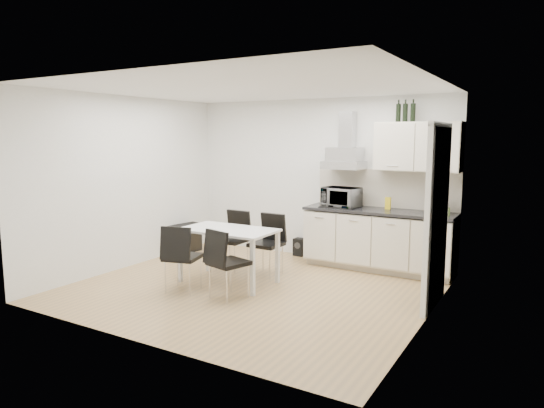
{
  "coord_description": "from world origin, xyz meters",
  "views": [
    {
      "loc": [
        3.36,
        -5.23,
        1.99
      ],
      "look_at": [
        0.13,
        0.3,
        1.1
      ],
      "focal_mm": 32.0,
      "sensor_mm": 36.0,
      "label": 1
    }
  ],
  "objects_px": {
    "chair_near_left": "(183,258)",
    "chair_far_right": "(266,245)",
    "chair_near_right": "(229,264)",
    "floor_speaker": "(299,247)",
    "dining_table": "(228,235)",
    "guitar_amp": "(185,238)",
    "chair_far_left": "(232,241)",
    "kitchenette": "(382,215)"
  },
  "relations": [
    {
      "from": "kitchenette",
      "to": "chair_far_right",
      "type": "distance_m",
      "value": 1.78
    },
    {
      "from": "chair_far_left",
      "to": "chair_far_right",
      "type": "height_order",
      "value": "same"
    },
    {
      "from": "kitchenette",
      "to": "chair_near_left",
      "type": "xyz_separation_m",
      "value": [
        -1.9,
        -2.28,
        -0.39
      ]
    },
    {
      "from": "chair_far_right",
      "to": "guitar_amp",
      "type": "distance_m",
      "value": 2.01
    },
    {
      "from": "dining_table",
      "to": "chair_near_left",
      "type": "distance_m",
      "value": 0.7
    },
    {
      "from": "chair_far_left",
      "to": "floor_speaker",
      "type": "bearing_deg",
      "value": -110.59
    },
    {
      "from": "guitar_amp",
      "to": "floor_speaker",
      "type": "bearing_deg",
      "value": 33.92
    },
    {
      "from": "dining_table",
      "to": "chair_far_right",
      "type": "bearing_deg",
      "value": 66.15
    },
    {
      "from": "chair_near_left",
      "to": "guitar_amp",
      "type": "height_order",
      "value": "chair_near_left"
    },
    {
      "from": "floor_speaker",
      "to": "chair_near_right",
      "type": "bearing_deg",
      "value": -80.1
    },
    {
      "from": "guitar_amp",
      "to": "chair_far_left",
      "type": "bearing_deg",
      "value": -9.27
    },
    {
      "from": "kitchenette",
      "to": "chair_near_left",
      "type": "distance_m",
      "value": 2.99
    },
    {
      "from": "chair_near_right",
      "to": "kitchenette",
      "type": "bearing_deg",
      "value": 76.66
    },
    {
      "from": "chair_near_left",
      "to": "chair_near_right",
      "type": "relative_size",
      "value": 1.0
    },
    {
      "from": "floor_speaker",
      "to": "kitchenette",
      "type": "bearing_deg",
      "value": -2.24
    },
    {
      "from": "kitchenette",
      "to": "chair_near_right",
      "type": "bearing_deg",
      "value": -118.8
    },
    {
      "from": "chair_near_right",
      "to": "guitar_amp",
      "type": "relative_size",
      "value": 1.42
    },
    {
      "from": "dining_table",
      "to": "guitar_amp",
      "type": "height_order",
      "value": "dining_table"
    },
    {
      "from": "chair_far_left",
      "to": "guitar_amp",
      "type": "relative_size",
      "value": 1.42
    },
    {
      "from": "dining_table",
      "to": "floor_speaker",
      "type": "xyz_separation_m",
      "value": [
        0.15,
        1.85,
        -0.51
      ]
    },
    {
      "from": "chair_far_left",
      "to": "chair_near_left",
      "type": "xyz_separation_m",
      "value": [
        0.05,
        -1.17,
        0.0
      ]
    },
    {
      "from": "dining_table",
      "to": "chair_far_left",
      "type": "xyz_separation_m",
      "value": [
        -0.34,
        0.57,
        -0.22
      ]
    },
    {
      "from": "kitchenette",
      "to": "chair_near_left",
      "type": "relative_size",
      "value": 2.86
    },
    {
      "from": "chair_far_left",
      "to": "floor_speaker",
      "type": "distance_m",
      "value": 1.4
    },
    {
      "from": "chair_near_left",
      "to": "guitar_amp",
      "type": "distance_m",
      "value": 2.18
    },
    {
      "from": "kitchenette",
      "to": "chair_far_left",
      "type": "distance_m",
      "value": 2.28
    },
    {
      "from": "kitchenette",
      "to": "floor_speaker",
      "type": "xyz_separation_m",
      "value": [
        -1.46,
        0.17,
        -0.68
      ]
    },
    {
      "from": "kitchenette",
      "to": "chair_far_left",
      "type": "relative_size",
      "value": 2.86
    },
    {
      "from": "guitar_amp",
      "to": "chair_far_right",
      "type": "bearing_deg",
      "value": -3.04
    },
    {
      "from": "chair_far_right",
      "to": "chair_near_left",
      "type": "bearing_deg",
      "value": 67.25
    },
    {
      "from": "chair_near_right",
      "to": "dining_table",
      "type": "bearing_deg",
      "value": 141.08
    },
    {
      "from": "floor_speaker",
      "to": "chair_far_left",
      "type": "bearing_deg",
      "value": -106.94
    },
    {
      "from": "chair_far_left",
      "to": "chair_near_left",
      "type": "bearing_deg",
      "value": 93.23
    },
    {
      "from": "chair_near_right",
      "to": "floor_speaker",
      "type": "bearing_deg",
      "value": 111.13
    },
    {
      "from": "chair_near_right",
      "to": "chair_far_left",
      "type": "bearing_deg",
      "value": 138.84
    },
    {
      "from": "chair_near_left",
      "to": "chair_far_right",
      "type": "bearing_deg",
      "value": 50.65
    },
    {
      "from": "dining_table",
      "to": "floor_speaker",
      "type": "height_order",
      "value": "dining_table"
    },
    {
      "from": "chair_far_right",
      "to": "chair_near_left",
      "type": "distance_m",
      "value": 1.3
    },
    {
      "from": "floor_speaker",
      "to": "dining_table",
      "type": "bearing_deg",
      "value": -90.4
    },
    {
      "from": "dining_table",
      "to": "chair_far_right",
      "type": "relative_size",
      "value": 1.47
    },
    {
      "from": "floor_speaker",
      "to": "chair_near_left",
      "type": "bearing_deg",
      "value": -95.96
    },
    {
      "from": "chair_far_left",
      "to": "guitar_amp",
      "type": "bearing_deg",
      "value": -19.38
    }
  ]
}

